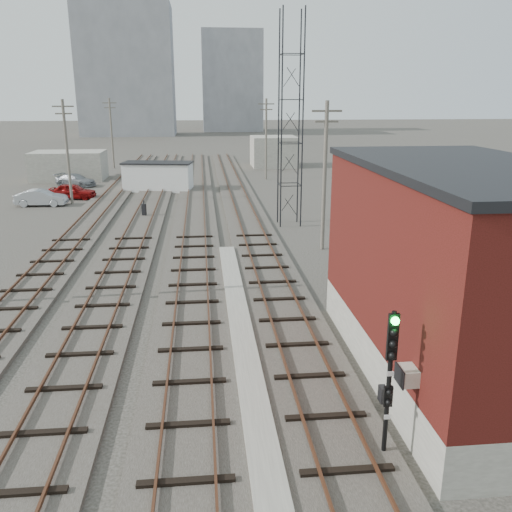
{
  "coord_description": "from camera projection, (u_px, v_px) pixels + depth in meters",
  "views": [
    {
      "loc": [
        -0.92,
        -4.18,
        9.23
      ],
      "look_at": [
        1.47,
        19.48,
        2.2
      ],
      "focal_mm": 38.0,
      "sensor_mm": 36.0,
      "label": 1
    }
  ],
  "objects": [
    {
      "name": "platform_curb",
      "position": [
        245.0,
        352.0,
        20.06
      ],
      "size": [
        0.9,
        28.0,
        0.26
      ],
      "primitive_type": "cube",
      "color": "gray",
      "rests_on": "ground"
    },
    {
      "name": "shed_left",
      "position": [
        69.0,
        166.0,
        61.94
      ],
      "size": [
        8.0,
        5.0,
        3.2
      ],
      "primitive_type": "cube",
      "color": "gray",
      "rests_on": "ground"
    },
    {
      "name": "apartment_right",
      "position": [
        232.0,
        82.0,
        146.89
      ],
      "size": [
        16.0,
        12.0,
        26.0
      ],
      "primitive_type": "cube",
      "color": "gray",
      "rests_on": "ground"
    },
    {
      "name": "car_red",
      "position": [
        73.0,
        191.0,
        50.45
      ],
      "size": [
        4.42,
        2.26,
        1.44
      ],
      "primitive_type": "imported",
      "rotation": [
        0.0,
        0.0,
        1.43
      ],
      "color": "maroon",
      "rests_on": "ground"
    },
    {
      "name": "apartment_left",
      "position": [
        127.0,
        71.0,
        129.51
      ],
      "size": [
        22.0,
        14.0,
        30.0
      ],
      "primitive_type": "cube",
      "color": "gray",
      "rests_on": "ground"
    },
    {
      "name": "track_mid_right",
      "position": [
        195.0,
        214.0,
        43.73
      ],
      "size": [
        3.2,
        90.0,
        0.39
      ],
      "color": "#332D28",
      "rests_on": "ground"
    },
    {
      "name": "switch_stand",
      "position": [
        144.0,
        210.0,
        42.67
      ],
      "size": [
        0.37,
        0.37,
        1.3
      ],
      "rotation": [
        0.0,
        0.0,
        -0.28
      ],
      "color": "black",
      "rests_on": "ground"
    },
    {
      "name": "site_trailer",
      "position": [
        158.0,
        176.0,
        54.66
      ],
      "size": [
        7.27,
        4.08,
        2.89
      ],
      "rotation": [
        0.0,
        0.0,
        -0.17
      ],
      "color": "white",
      "rests_on": "ground"
    },
    {
      "name": "car_grey",
      "position": [
        76.0,
        180.0,
        57.59
      ],
      "size": [
        4.85,
        3.66,
        1.31
      ],
      "primitive_type": "imported",
      "rotation": [
        0.0,
        0.0,
        1.11
      ],
      "color": "gray",
      "rests_on": "ground"
    },
    {
      "name": "utility_pole_left_c",
      "position": [
        111.0,
        131.0,
        70.92
      ],
      "size": [
        1.8,
        0.24,
        9.0
      ],
      "color": "#595147",
      "rests_on": "ground"
    },
    {
      "name": "car_silver",
      "position": [
        41.0,
        198.0,
        47.24
      ],
      "size": [
        4.41,
        1.71,
        1.43
      ],
      "primitive_type": "imported",
      "rotation": [
        0.0,
        0.0,
        1.53
      ],
      "color": "#A1A4A8",
      "rests_on": "ground"
    },
    {
      "name": "shed_right",
      "position": [
        274.0,
        151.0,
        73.78
      ],
      "size": [
        6.0,
        6.0,
        4.0
      ],
      "primitive_type": "cube",
      "color": "gray",
      "rests_on": "ground"
    },
    {
      "name": "track_left",
      "position": [
        94.0,
        216.0,
        42.96
      ],
      "size": [
        3.2,
        90.0,
        0.39
      ],
      "color": "#332D28",
      "rests_on": "ground"
    },
    {
      "name": "track_right",
      "position": [
        245.0,
        213.0,
        44.11
      ],
      "size": [
        3.2,
        90.0,
        0.39
      ],
      "color": "#332D28",
      "rests_on": "ground"
    },
    {
      "name": "track_mid_left",
      "position": [
        145.0,
        215.0,
        43.34
      ],
      "size": [
        3.2,
        90.0,
        0.39
      ],
      "color": "#332D28",
      "rests_on": "ground"
    },
    {
      "name": "signal_mast",
      "position": [
        390.0,
        374.0,
        13.73
      ],
      "size": [
        0.4,
        0.41,
        4.16
      ],
      "color": "gray",
      "rests_on": "ground"
    },
    {
      "name": "utility_pole_left_b",
      "position": [
        67.0,
        149.0,
        47.06
      ],
      "size": [
        1.8,
        0.24,
        9.0
      ],
      "color": "#595147",
      "rests_on": "ground"
    },
    {
      "name": "utility_pole_right_a",
      "position": [
        325.0,
        173.0,
        32.67
      ],
      "size": [
        1.8,
        0.24,
        9.0
      ],
      "color": "#595147",
      "rests_on": "ground"
    },
    {
      "name": "brick_building",
      "position": [
        461.0,
        273.0,
        17.83
      ],
      "size": [
        6.54,
        12.2,
        7.22
      ],
      "color": "gray",
      "rests_on": "ground"
    },
    {
      "name": "ground",
      "position": [
        209.0,
        178.0,
        63.94
      ],
      "size": [
        320.0,
        320.0,
        0.0
      ],
      "primitive_type": "plane",
      "color": "#282621",
      "rests_on": "ground"
    },
    {
      "name": "utility_pole_right_b",
      "position": [
        266.0,
        137.0,
        61.29
      ],
      "size": [
        1.8,
        0.24,
        9.0
      ],
      "color": "#595147",
      "rests_on": "ground"
    },
    {
      "name": "lattice_tower",
      "position": [
        291.0,
        122.0,
        38.49
      ],
      "size": [
        1.6,
        1.6,
        15.0
      ],
      "color": "black",
      "rests_on": "ground"
    }
  ]
}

